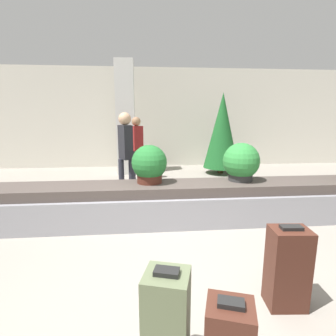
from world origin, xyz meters
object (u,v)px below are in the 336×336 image
object	(u,v)px
potted_plant_1	(149,165)
traveler_1	(137,143)
potted_plant_2	(241,163)
decorated_tree	(222,131)
suitcase_1	(287,268)
traveler_0	(126,148)
pillar	(126,119)
suitcase_2	(167,326)

from	to	relation	value
potted_plant_1	traveler_1	bearing A→B (deg)	95.52
potted_plant_2	traveler_1	bearing A→B (deg)	122.62
potted_plant_2	decorated_tree	size ratio (longest dim) A/B	0.27
suitcase_1	potted_plant_2	distance (m)	2.20
traveler_0	decorated_tree	bearing A→B (deg)	103.05
traveler_0	traveler_1	bearing A→B (deg)	146.35
pillar	traveler_0	world-z (taller)	pillar
potted_plant_2	traveler_0	distance (m)	2.24
pillar	potted_plant_1	world-z (taller)	pillar
decorated_tree	traveler_1	bearing A→B (deg)	-166.15
suitcase_1	suitcase_2	bearing A→B (deg)	-148.68
suitcase_2	traveler_0	world-z (taller)	traveler_0
traveler_0	decorated_tree	xyz separation A→B (m)	(2.61, 2.25, 0.20)
pillar	traveler_0	xyz separation A→B (m)	(0.15, -2.52, -0.55)
pillar	decorated_tree	distance (m)	2.80
pillar	suitcase_1	distance (m)	6.12
potted_plant_1	potted_plant_2	world-z (taller)	potted_plant_2
suitcase_1	traveler_0	bearing A→B (deg)	121.13
potted_plant_1	pillar	bearing A→B (deg)	99.19
pillar	potted_plant_1	xyz separation A→B (m)	(0.59, -3.64, -0.68)
traveler_1	decorated_tree	bearing A→B (deg)	-31.16
potted_plant_1	traveler_0	distance (m)	1.21
potted_plant_2	suitcase_1	bearing A→B (deg)	-99.17
potted_plant_2	decorated_tree	bearing A→B (deg)	78.60
potted_plant_1	traveler_1	world-z (taller)	traveler_1
potted_plant_1	traveler_0	bearing A→B (deg)	111.52
suitcase_1	traveler_1	bearing A→B (deg)	111.03
potted_plant_1	traveler_0	world-z (taller)	traveler_0
traveler_0	decorated_tree	distance (m)	3.45
potted_plant_1	decorated_tree	distance (m)	4.02
potted_plant_1	traveler_0	xyz separation A→B (m)	(-0.44, 1.12, 0.13)
pillar	traveler_0	distance (m)	2.58
potted_plant_2	traveler_0	world-z (taller)	traveler_0
pillar	traveler_1	size ratio (longest dim) A/B	1.94
pillar	suitcase_2	xyz separation A→B (m)	(0.63, -6.30, -1.22)
suitcase_2	potted_plant_1	xyz separation A→B (m)	(-0.04, 2.66, 0.55)
suitcase_1	decorated_tree	bearing A→B (deg)	84.15
suitcase_2	potted_plant_1	world-z (taller)	potted_plant_1
potted_plant_2	potted_plant_1	bearing A→B (deg)	-179.77
traveler_1	decorated_tree	distance (m)	2.53
suitcase_2	pillar	bearing A→B (deg)	111.87
traveler_1	decorated_tree	world-z (taller)	decorated_tree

